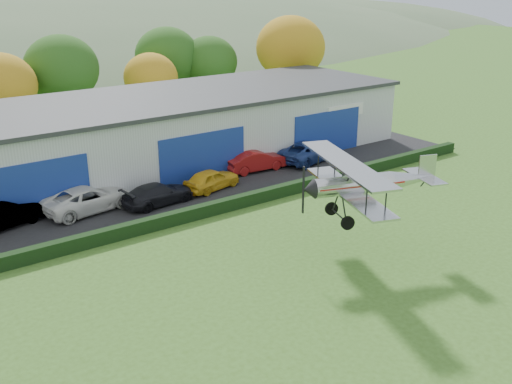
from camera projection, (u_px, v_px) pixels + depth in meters
ground at (383, 352)px, 23.27m from camera, size 300.00×300.00×0.00m
apron at (187, 190)px, 40.85m from camera, size 48.00×9.00×0.05m
hedge at (224, 205)px, 37.08m from camera, size 46.00×0.60×0.80m
hangar at (163, 129)px, 46.34m from camera, size 40.60×12.60×5.30m
tree_belt at (55, 76)px, 52.63m from camera, size 75.70×13.22×10.12m
car_1 at (2, 215)px, 34.41m from camera, size 5.32×3.02×1.66m
car_2 at (89, 199)px, 36.94m from camera, size 6.09×3.50×1.60m
car_3 at (158, 194)px, 38.05m from camera, size 5.04×2.45×1.41m
car_4 at (212, 179)px, 40.69m from camera, size 4.56×2.60×1.46m
car_5 at (256, 160)px, 44.61m from camera, size 4.99×2.06×1.61m
car_6 at (309, 151)px, 46.93m from camera, size 6.26×3.89×1.61m
biplane at (365, 182)px, 29.74m from camera, size 7.49×8.45×3.18m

